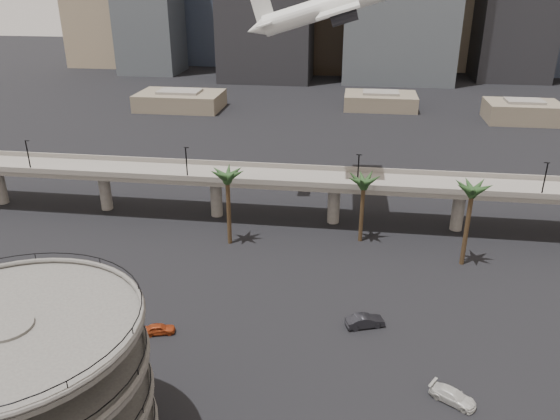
# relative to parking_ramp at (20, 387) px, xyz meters

# --- Properties ---
(parking_ramp) EXTENTS (22.20, 22.20, 17.35)m
(parking_ramp) POSITION_rel_parking_ramp_xyz_m (0.00, 0.00, 0.00)
(parking_ramp) COLOR #4F4D49
(parking_ramp) RESTS_ON ground
(overpass) EXTENTS (130.00, 9.30, 14.70)m
(overpass) POSITION_rel_parking_ramp_xyz_m (13.00, 59.00, -2.50)
(overpass) COLOR slate
(overpass) RESTS_ON ground
(palm_trees) EXTENTS (42.40, 10.40, 14.00)m
(palm_trees) POSITION_rel_parking_ramp_xyz_m (27.02, 48.65, 1.59)
(palm_trees) COLOR #402E1B
(palm_trees) RESTS_ON ground
(low_buildings) EXTENTS (135.00, 27.50, 6.80)m
(low_buildings) POSITION_rel_parking_ramp_xyz_m (19.89, 146.30, -6.97)
(low_buildings) COLOR #6A624E
(low_buildings) RESTS_ON ground
(airborne_jet) EXTENTS (36.27, 32.08, 14.10)m
(airborne_jet) POSITION_rel_parking_ramp_xyz_m (23.84, 70.47, 27.64)
(airborne_jet) COLOR silver
(airborne_jet) RESTS_ON ground
(car_a) EXTENTS (4.32, 2.66, 1.37)m
(car_a) POSITION_rel_parking_ramp_xyz_m (3.77, 21.76, -9.15)
(car_a) COLOR #9C3816
(car_a) RESTS_ON ground
(car_b) EXTENTS (5.38, 3.38, 1.67)m
(car_b) POSITION_rel_parking_ramp_xyz_m (29.78, 26.96, -9.00)
(car_b) COLOR black
(car_b) RESTS_ON ground
(car_c) EXTENTS (5.34, 4.38, 1.46)m
(car_c) POSITION_rel_parking_ramp_xyz_m (39.09, 14.55, -9.11)
(car_c) COLOR silver
(car_c) RESTS_ON ground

